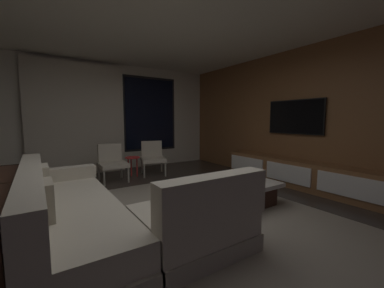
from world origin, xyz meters
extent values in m
plane|color=#332B26|center=(0.00, 0.00, 0.00)|extent=(9.20, 9.20, 0.00)
cube|color=silver|center=(0.00, 3.66, 1.35)|extent=(6.60, 0.12, 2.70)
cube|color=black|center=(1.30, 3.60, 1.45)|extent=(1.52, 0.02, 2.02)
cube|color=black|center=(1.30, 3.58, 1.45)|extent=(1.40, 0.03, 1.90)
cube|color=beige|center=(-0.55, 3.48, 1.30)|extent=(2.10, 0.12, 2.60)
cube|color=brown|center=(3.06, 0.00, 1.35)|extent=(0.12, 7.80, 2.70)
cube|color=gray|center=(0.35, -0.10, 0.01)|extent=(3.20, 3.80, 0.01)
cube|color=#B1A997|center=(-1.10, 0.15, 0.09)|extent=(0.90, 2.50, 0.18)
cube|color=beige|center=(-1.10, 0.15, 0.30)|extent=(0.86, 2.42, 0.24)
cube|color=beige|center=(-1.45, 0.15, 0.62)|extent=(0.20, 2.50, 0.40)
cube|color=beige|center=(-1.10, 1.30, 0.51)|extent=(0.90, 0.20, 0.18)
cube|color=#B1A997|center=(-0.12, -0.65, 0.09)|extent=(1.10, 0.90, 0.18)
cube|color=beige|center=(-0.12, -0.65, 0.30)|extent=(1.07, 0.86, 0.24)
cube|color=beige|center=(-0.12, -1.00, 0.62)|extent=(1.10, 0.20, 0.40)
cube|color=beige|center=(-1.33, 0.70, 0.58)|extent=(0.10, 0.36, 0.36)
cube|color=#B2A893|center=(-1.33, -0.15, 0.58)|extent=(0.10, 0.36, 0.36)
cube|color=#3A2117|center=(1.10, 0.11, 0.15)|extent=(1.00, 1.00, 0.30)
cube|color=white|center=(1.10, 0.11, 0.33)|extent=(1.16, 1.16, 0.06)
cube|color=#B7716D|center=(1.29, 0.30, 0.37)|extent=(0.26, 0.21, 0.02)
cube|color=#AA7FD0|center=(1.30, 0.30, 0.39)|extent=(0.26, 0.19, 0.03)
cube|color=#8AD772|center=(1.28, 0.30, 0.43)|extent=(0.28, 0.19, 0.03)
cylinder|color=#B2ADA0|center=(1.05, 2.20, 0.18)|extent=(0.04, 0.04, 0.36)
cylinder|color=#B2ADA0|center=(0.58, 2.33, 0.18)|extent=(0.04, 0.04, 0.36)
cylinder|color=#B2ADA0|center=(1.18, 2.68, 0.18)|extent=(0.04, 0.04, 0.36)
cylinder|color=#B2ADA0|center=(0.72, 2.81, 0.18)|extent=(0.04, 0.04, 0.36)
cube|color=beige|center=(0.88, 2.50, 0.36)|extent=(0.67, 0.69, 0.08)
cube|color=beige|center=(0.95, 2.74, 0.59)|extent=(0.49, 0.21, 0.38)
cylinder|color=#B2ADA0|center=(0.16, 2.13, 0.18)|extent=(0.04, 0.04, 0.36)
cylinder|color=#B2ADA0|center=(-0.32, 2.14, 0.18)|extent=(0.04, 0.04, 0.36)
cylinder|color=#B2ADA0|center=(0.17, 2.63, 0.18)|extent=(0.04, 0.04, 0.36)
cylinder|color=#B2ADA0|center=(-0.31, 2.64, 0.18)|extent=(0.04, 0.04, 0.36)
cube|color=beige|center=(-0.08, 2.38, 0.36)|extent=(0.55, 0.57, 0.08)
cube|color=beige|center=(-0.07, 2.62, 0.59)|extent=(0.49, 0.09, 0.38)
cylinder|color=red|center=(0.30, 2.55, 0.23)|extent=(0.03, 0.03, 0.46)
cylinder|color=red|center=(0.50, 2.55, 0.23)|extent=(0.03, 0.03, 0.46)
cylinder|color=red|center=(0.40, 2.65, 0.23)|extent=(0.03, 0.03, 0.46)
cylinder|color=red|center=(0.40, 2.55, 0.45)|extent=(0.32, 0.32, 0.02)
cube|color=brown|center=(2.78, 0.10, 0.26)|extent=(0.44, 3.10, 0.52)
cube|color=white|center=(2.55, -0.94, 0.29)|extent=(0.02, 0.93, 0.33)
cube|color=white|center=(2.55, 0.10, 0.29)|extent=(0.02, 0.93, 0.33)
cube|color=white|center=(2.55, 1.15, 0.29)|extent=(0.02, 0.93, 0.33)
cube|color=#352214|center=(2.74, -0.75, 0.12)|extent=(0.33, 0.68, 0.19)
cube|color=#9655C9|center=(2.74, -1.01, 0.11)|extent=(0.03, 0.04, 0.18)
cube|color=teal|center=(2.74, -0.84, 0.10)|extent=(0.03, 0.04, 0.16)
cube|color=slate|center=(2.74, -0.67, 0.10)|extent=(0.03, 0.04, 0.14)
cube|color=#5A7BB3|center=(2.74, -0.49, 0.11)|extent=(0.03, 0.04, 0.16)
cube|color=black|center=(2.95, 0.25, 1.35)|extent=(0.04, 1.18, 0.68)
cube|color=black|center=(2.95, 0.25, 1.35)|extent=(0.05, 1.14, 0.64)
cube|color=#3A2117|center=(-1.77, 1.08, 0.37)|extent=(0.40, 0.04, 0.74)
cube|color=white|center=(-1.76, 0.71, 0.29)|extent=(0.18, 0.04, 0.27)
cube|color=white|center=(-1.77, 0.90, 0.28)|extent=(0.18, 0.04, 0.24)
camera|label=1|loc=(-1.37, -2.55, 1.30)|focal=22.03mm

